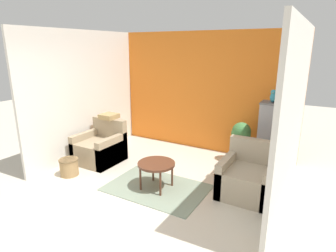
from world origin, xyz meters
The scene contains 13 objects.
ground_plane centered at (0.00, 0.00, 0.00)m, with size 20.00×20.00×0.00m, color beige.
wall_back_accent centered at (0.00, 3.19, 1.34)m, with size 4.22×0.06×2.68m.
wall_left centered at (-2.08, 1.58, 1.34)m, with size 0.06×3.16×2.68m.
wall_right centered at (2.08, 1.58, 1.34)m, with size 0.06×3.16×2.68m.
area_rug centered at (0.13, 0.95, 0.01)m, with size 1.68×1.14×0.01m.
coffee_table centered at (0.13, 0.95, 0.42)m, with size 0.63×0.63×0.47m.
armchair_left centered at (-1.52, 1.37, 0.29)m, with size 0.83×0.86×0.86m.
armchair_right centered at (1.53, 1.53, 0.29)m, with size 0.83×0.86×0.86m.
birdcage centered at (1.60, 2.70, 0.64)m, with size 0.52×0.52×1.35m.
parrot centered at (1.60, 2.71, 1.46)m, with size 0.11×0.20×0.24m.
potted_plant centered at (1.03, 2.81, 0.56)m, with size 0.42×0.38×0.86m.
wicker_basket centered at (-1.57, 0.57, 0.17)m, with size 0.35×0.35×0.32m.
throw_pillow centered at (-1.52, 1.70, 0.91)m, with size 0.34×0.34×0.10m.
Camera 1 is at (2.47, -2.72, 2.35)m, focal length 30.00 mm.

